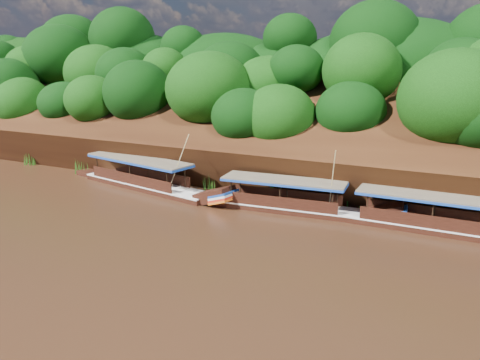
# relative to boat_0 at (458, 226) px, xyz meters

# --- Properties ---
(ground) EXTENTS (160.00, 160.00, 0.00)m
(ground) POSITION_rel_boat_0_xyz_m (-13.68, -7.68, -0.54)
(ground) COLOR black
(ground) RESTS_ON ground
(riverbank) EXTENTS (120.00, 30.06, 19.40)m
(riverbank) POSITION_rel_boat_0_xyz_m (-13.69, 15.05, 1.35)
(riverbank) COLOR black
(riverbank) RESTS_ON ground
(boat_0) EXTENTS (14.69, 2.75, 6.46)m
(boat_0) POSITION_rel_boat_0_xyz_m (0.00, 0.00, 0.00)
(boat_0) COLOR black
(boat_0) RESTS_ON ground
(boat_1) EXTENTS (13.77, 3.29, 5.43)m
(boat_1) POSITION_rel_boat_0_xyz_m (-10.33, -0.29, -0.01)
(boat_1) COLOR black
(boat_1) RESTS_ON ground
(boat_2) EXTENTS (16.22, 4.94, 5.59)m
(boat_2) POSITION_rel_boat_0_xyz_m (-23.60, -0.29, 0.03)
(boat_2) COLOR black
(boat_2) RESTS_ON ground
(reeds) EXTENTS (47.72, 2.82, 2.00)m
(reeds) POSITION_rel_boat_0_xyz_m (-16.43, 1.77, 0.33)
(reeds) COLOR #285A16
(reeds) RESTS_ON ground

